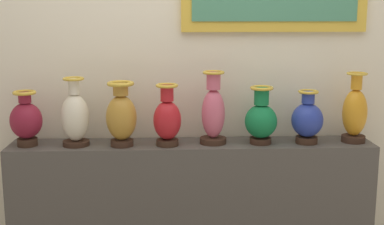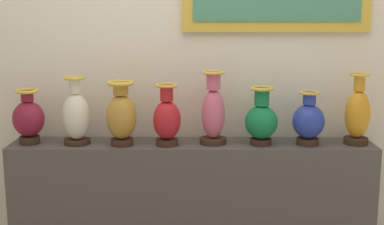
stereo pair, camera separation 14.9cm
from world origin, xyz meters
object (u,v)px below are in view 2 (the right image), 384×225
object	(u,v)px
vase_ivory	(76,116)
vase_cobalt	(308,121)
vase_crimson	(167,119)
vase_emerald	(261,120)
vase_ochre	(121,115)
vase_burgundy	(28,118)
vase_rose	(213,113)
vase_amber	(357,114)

from	to	relation	value
vase_ivory	vase_cobalt	world-z (taller)	vase_ivory
vase_crimson	vase_emerald	distance (m)	0.53
vase_ochre	vase_cobalt	size ratio (longest dim) A/B	1.19
vase_burgundy	vase_ochre	bearing A→B (deg)	-2.81
vase_cobalt	vase_ivory	bearing A→B (deg)	179.66
vase_ivory	vase_rose	distance (m)	0.77
vase_crimson	vase_cobalt	distance (m)	0.79
vase_ochre	vase_emerald	xyz separation A→B (m)	(0.78, 0.02, -0.03)
vase_ivory	vase_crimson	bearing A→B (deg)	-2.50
vase_crimson	vase_rose	distance (m)	0.26
vase_cobalt	vase_amber	size ratio (longest dim) A/B	0.76
vase_crimson	vase_rose	size ratio (longest dim) A/B	0.84
vase_ivory	vase_ochre	world-z (taller)	vase_ivory
vase_crimson	vase_rose	bearing A→B (deg)	7.61
vase_amber	vase_emerald	bearing A→B (deg)	-178.52
vase_rose	vase_cobalt	distance (m)	0.53
vase_rose	vase_burgundy	bearing A→B (deg)	-179.61
vase_rose	vase_crimson	bearing A→B (deg)	-172.39
vase_burgundy	vase_ivory	world-z (taller)	vase_ivory
vase_rose	vase_emerald	size ratio (longest dim) A/B	1.26
vase_crimson	vase_emerald	world-z (taller)	vase_crimson
vase_emerald	vase_cobalt	world-z (taller)	vase_emerald
vase_ochre	vase_crimson	distance (m)	0.25
vase_burgundy	vase_rose	size ratio (longest dim) A/B	0.75
vase_ochre	vase_amber	distance (m)	1.32
vase_ivory	vase_crimson	xyz separation A→B (m)	(0.51, -0.02, -0.01)
vase_ivory	vase_amber	world-z (taller)	vase_amber
vase_ochre	vase_rose	xyz separation A→B (m)	(0.51, 0.03, 0.01)
vase_emerald	vase_rose	bearing A→B (deg)	176.42
vase_emerald	vase_amber	distance (m)	0.54
vase_ochre	vase_cobalt	distance (m)	1.04
vase_crimson	vase_burgundy	bearing A→B (deg)	177.99
vase_burgundy	vase_ivory	size ratio (longest dim) A/B	0.81
vase_rose	vase_emerald	distance (m)	0.27
vase_burgundy	vase_amber	world-z (taller)	vase_amber
vase_ivory	vase_crimson	distance (m)	0.51
vase_cobalt	vase_emerald	bearing A→B (deg)	179.30
vase_crimson	vase_amber	xyz separation A→B (m)	(1.07, 0.03, 0.02)
vase_ivory	vase_emerald	size ratio (longest dim) A/B	1.17
vase_crimson	vase_ivory	bearing A→B (deg)	177.50
vase_burgundy	vase_ochre	xyz separation A→B (m)	(0.53, -0.03, 0.02)
vase_cobalt	vase_amber	bearing A→B (deg)	3.55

